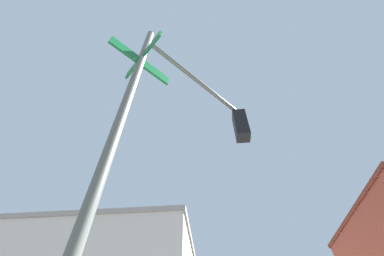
{
  "coord_description": "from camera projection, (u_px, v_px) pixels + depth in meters",
  "views": [
    {
      "loc": [
        -5.93,
        -8.23,
        0.91
      ],
      "look_at": [
        -6.15,
        -5.74,
        3.78
      ],
      "focal_mm": 22.71,
      "sensor_mm": 36.0,
      "label": 1
    }
  ],
  "objects": [
    {
      "name": "traffic_signal_near",
      "position": [
        194.0,
        116.0,
        4.05
      ],
      "size": [
        2.31,
        2.43,
        5.76
      ],
      "color": "#474C47",
      "rests_on": "ground_plane"
    }
  ]
}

